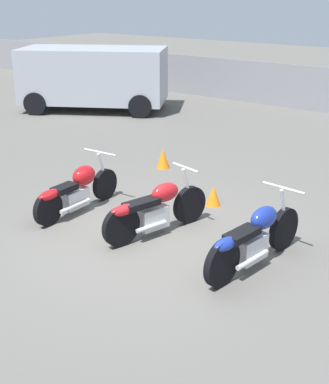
{
  "coord_description": "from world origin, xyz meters",
  "views": [
    {
      "loc": [
        4.8,
        -5.74,
        3.65
      ],
      "look_at": [
        0.0,
        0.5,
        0.65
      ],
      "focal_mm": 50.0,
      "sensor_mm": 36.0,
      "label": 1
    }
  ],
  "objects_px": {
    "motorcycle_slot_1": "(155,209)",
    "traffic_cone_far": "(163,158)",
    "motorcycle_slot_0": "(77,190)",
    "motorcycle_slot_2": "(254,239)",
    "parked_van": "(94,76)",
    "traffic_cone_near": "(213,195)"
  },
  "relations": [
    {
      "from": "motorcycle_slot_0",
      "to": "motorcycle_slot_1",
      "type": "relative_size",
      "value": 1.02
    },
    {
      "from": "motorcycle_slot_1",
      "to": "traffic_cone_near",
      "type": "xyz_separation_m",
      "value": [
        0.07,
        1.6,
        -0.24
      ]
    },
    {
      "from": "motorcycle_slot_2",
      "to": "traffic_cone_far",
      "type": "xyz_separation_m",
      "value": [
        -3.71,
        2.75,
        -0.22
      ]
    },
    {
      "from": "motorcycle_slot_2",
      "to": "parked_van",
      "type": "xyz_separation_m",
      "value": [
        -9.12,
        6.18,
        0.65
      ]
    },
    {
      "from": "parked_van",
      "to": "traffic_cone_near",
      "type": "xyz_separation_m",
      "value": [
        7.44,
        -4.58,
        -0.9
      ]
    },
    {
      "from": "traffic_cone_near",
      "to": "traffic_cone_far",
      "type": "relative_size",
      "value": 0.86
    },
    {
      "from": "motorcycle_slot_0",
      "to": "traffic_cone_near",
      "type": "bearing_deg",
      "value": 41.75
    },
    {
      "from": "motorcycle_slot_0",
      "to": "parked_van",
      "type": "height_order",
      "value": "parked_van"
    },
    {
      "from": "motorcycle_slot_0",
      "to": "motorcycle_slot_2",
      "type": "distance_m",
      "value": 3.39
    },
    {
      "from": "motorcycle_slot_2",
      "to": "traffic_cone_far",
      "type": "distance_m",
      "value": 4.63
    },
    {
      "from": "traffic_cone_near",
      "to": "traffic_cone_far",
      "type": "xyz_separation_m",
      "value": [
        -2.03,
        1.15,
        0.03
      ]
    },
    {
      "from": "motorcycle_slot_1",
      "to": "motorcycle_slot_2",
      "type": "height_order",
      "value": "motorcycle_slot_2"
    },
    {
      "from": "motorcycle_slot_0",
      "to": "traffic_cone_far",
      "type": "xyz_separation_m",
      "value": [
        -0.33,
        2.85,
        -0.2
      ]
    },
    {
      "from": "parked_van",
      "to": "motorcycle_slot_1",
      "type": "bearing_deg",
      "value": 19.45
    },
    {
      "from": "motorcycle_slot_2",
      "to": "parked_van",
      "type": "height_order",
      "value": "parked_van"
    },
    {
      "from": "motorcycle_slot_2",
      "to": "parked_van",
      "type": "bearing_deg",
      "value": 152.07
    },
    {
      "from": "motorcycle_slot_1",
      "to": "traffic_cone_far",
      "type": "relative_size",
      "value": 4.59
    },
    {
      "from": "motorcycle_slot_0",
      "to": "motorcycle_slot_1",
      "type": "bearing_deg",
      "value": 0.53
    },
    {
      "from": "motorcycle_slot_2",
      "to": "traffic_cone_far",
      "type": "relative_size",
      "value": 4.94
    },
    {
      "from": "motorcycle_slot_0",
      "to": "parked_van",
      "type": "relative_size",
      "value": 0.41
    },
    {
      "from": "traffic_cone_near",
      "to": "traffic_cone_far",
      "type": "bearing_deg",
      "value": 150.44
    },
    {
      "from": "parked_van",
      "to": "traffic_cone_near",
      "type": "height_order",
      "value": "parked_van"
    }
  ]
}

